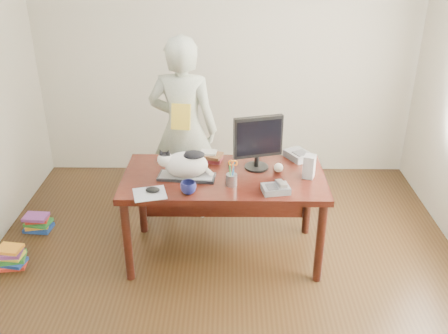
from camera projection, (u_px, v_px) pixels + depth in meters
room at (223, 134)px, 3.15m from camera, size 4.50×4.50×4.50m
desk at (224, 187)px, 4.09m from camera, size 1.60×0.80×0.75m
keyboard at (187, 177)px, 3.91m from camera, size 0.46×0.22×0.03m
cat at (184, 163)px, 3.85m from camera, size 0.44×0.24×0.25m
monitor at (258, 140)px, 3.95m from camera, size 0.40×0.24×0.45m
pen_cup at (232, 178)px, 3.78m from camera, size 0.10×0.10×0.22m
mousepad at (150, 194)px, 3.68m from camera, size 0.28×0.27×0.01m
mouse at (153, 190)px, 3.69m from camera, size 0.12×0.09×0.04m
coffee_mug at (188, 188)px, 3.67m from camera, size 0.17×0.17×0.09m
phone at (276, 188)px, 3.70m from camera, size 0.22×0.19×0.09m
speaker at (309, 166)px, 3.88m from camera, size 0.11×0.12×0.19m
baseball at (279, 168)px, 3.99m from camera, size 0.07×0.07×0.07m
book_stack at (210, 156)px, 4.19m from camera, size 0.24×0.20×0.08m
calculator at (298, 155)px, 4.22m from camera, size 0.25×0.27×0.07m
person at (183, 130)px, 4.53m from camera, size 0.68×0.50×1.72m
held_book at (181, 117)px, 4.29m from camera, size 0.17×0.12×0.23m
book_pile_a at (10, 257)px, 4.08m from camera, size 0.27×0.22×0.18m
book_pile_b at (38, 223)px, 4.58m from camera, size 0.26×0.20×0.15m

